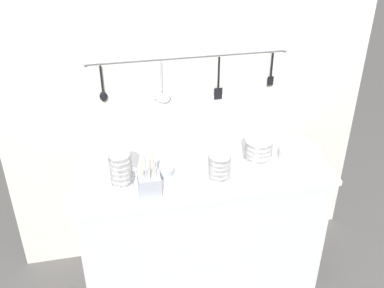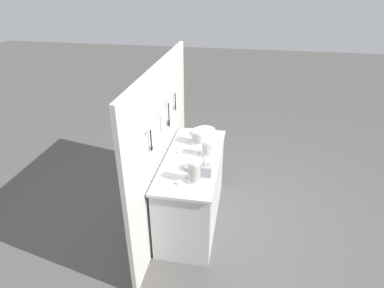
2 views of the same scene
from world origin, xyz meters
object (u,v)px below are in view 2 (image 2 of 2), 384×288
(cup_by_caddy, at_px, (179,183))
(cup_back_left, at_px, (180,151))
(cutlery_caddy, at_px, (206,170))
(cup_edge_far, at_px, (185,175))
(bowl_stack_nested_right, at_px, (194,171))
(plate_stack, at_px, (205,132))
(cup_edge_near, at_px, (210,145))
(cup_front_right, at_px, (198,152))
(bowl_stack_tall_left, at_px, (207,148))
(bowl_stack_wide_centre, at_px, (199,137))
(steel_mixing_bowl, at_px, (189,167))

(cup_by_caddy, bearing_deg, cup_back_left, 11.71)
(cutlery_caddy, distance_m, cup_edge_far, 0.21)
(bowl_stack_nested_right, bearing_deg, cup_back_left, 25.87)
(plate_stack, relative_size, cutlery_caddy, 0.91)
(bowl_stack_nested_right, distance_m, cup_by_caddy, 0.18)
(cup_by_caddy, xyz_separation_m, cup_edge_near, (0.81, -0.19, 0.00))
(cup_back_left, relative_size, cup_front_right, 1.00)
(bowl_stack_nested_right, bearing_deg, cup_edge_far, 57.03)
(cup_back_left, bearing_deg, cup_edge_far, -161.47)
(plate_stack, distance_m, cup_front_right, 0.48)
(cup_edge_far, bearing_deg, cup_back_left, 18.53)
(plate_stack, xyz_separation_m, cup_front_right, (-0.48, 0.02, -0.02))
(plate_stack, relative_size, cup_by_caddy, 5.37)
(bowl_stack_tall_left, xyz_separation_m, cup_front_right, (0.04, 0.11, -0.08))
(cutlery_caddy, xyz_separation_m, cup_by_caddy, (-0.21, 0.22, -0.04))
(plate_stack, bearing_deg, cup_front_right, 177.94)
(bowl_stack_wide_centre, xyz_separation_m, cup_front_right, (-0.23, -0.03, -0.07))
(bowl_stack_nested_right, relative_size, plate_stack, 0.95)
(bowl_stack_nested_right, bearing_deg, bowl_stack_wide_centre, 5.96)
(cup_front_right, bearing_deg, cutlery_caddy, -160.75)
(bowl_stack_nested_right, relative_size, cup_edge_near, 5.08)
(bowl_stack_nested_right, distance_m, cup_edge_near, 0.75)
(bowl_stack_wide_centre, distance_m, cup_edge_near, 0.17)
(bowl_stack_tall_left, distance_m, cup_front_right, 0.14)
(bowl_stack_nested_right, bearing_deg, plate_stack, 2.06)
(bowl_stack_wide_centre, distance_m, steel_mixing_bowl, 0.56)
(plate_stack, distance_m, cup_by_caddy, 1.11)
(cutlery_caddy, height_order, cup_edge_near, cutlery_caddy)
(bowl_stack_wide_centre, relative_size, cup_back_left, 3.78)
(cutlery_caddy, relative_size, cup_back_left, 5.88)
(cup_edge_near, bearing_deg, steel_mixing_bowl, 163.47)
(bowl_stack_tall_left, height_order, cup_back_left, bowl_stack_tall_left)
(cup_edge_near, bearing_deg, bowl_stack_tall_left, 178.50)
(bowl_stack_nested_right, xyz_separation_m, cutlery_caddy, (0.14, -0.09, -0.06))
(bowl_stack_nested_right, xyz_separation_m, cup_edge_near, (0.74, -0.06, -0.10))
(bowl_stack_wide_centre, distance_m, cup_front_right, 0.24)
(cutlery_caddy, xyz_separation_m, cup_edge_far, (-0.07, 0.19, -0.04))
(steel_mixing_bowl, bearing_deg, bowl_stack_tall_left, -26.54)
(cup_edge_far, bearing_deg, steel_mixing_bowl, -3.90)
(plate_stack, distance_m, cutlery_caddy, 0.91)
(cutlery_caddy, bearing_deg, plate_stack, 8.23)
(cup_back_left, bearing_deg, cup_edge_near, -55.56)
(bowl_stack_tall_left, bearing_deg, bowl_stack_nested_right, 173.79)
(bowl_stack_tall_left, xyz_separation_m, cutlery_caddy, (-0.39, -0.04, -0.04))
(cutlery_caddy, distance_m, cup_edge_near, 0.61)
(bowl_stack_tall_left, bearing_deg, plate_stack, 10.38)
(bowl_stack_tall_left, bearing_deg, cup_back_left, 89.73)
(bowl_stack_nested_right, height_order, cup_edge_near, bowl_stack_nested_right)
(cup_front_right, bearing_deg, cup_back_left, 99.84)
(cup_edge_near, bearing_deg, cup_edge_far, 166.45)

